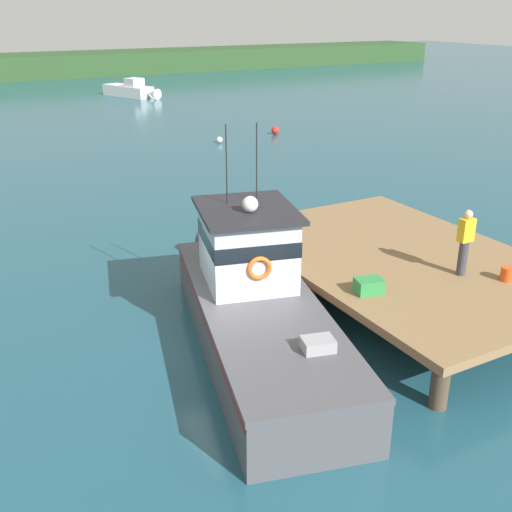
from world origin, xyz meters
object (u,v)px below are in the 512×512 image
(mooring_buoy_inshore, at_px, (275,130))
(bait_bucket, at_px, (507,274))
(mooring_buoy_spare_mooring, at_px, (219,140))
(deckhand_by_the_boat, at_px, (465,241))
(main_fishing_boat, at_px, (254,300))
(crate_single_far, at_px, (369,286))
(moored_boat_off_the_point, at_px, (131,90))
(crate_single_by_cleat, at_px, (277,228))

(mooring_buoy_inshore, bearing_deg, bait_bucket, -107.73)
(bait_bucket, distance_m, mooring_buoy_spare_mooring, 23.02)
(deckhand_by_the_boat, distance_m, mooring_buoy_spare_mooring, 22.41)
(bait_bucket, bearing_deg, main_fishing_boat, 157.35)
(main_fishing_boat, bearing_deg, mooring_buoy_inshore, 58.35)
(crate_single_far, bearing_deg, mooring_buoy_spare_mooring, 72.88)
(moored_boat_off_the_point, distance_m, mooring_buoy_inshore, 20.61)
(mooring_buoy_spare_mooring, bearing_deg, bait_bucket, -98.53)
(mooring_buoy_spare_mooring, relative_size, mooring_buoy_inshore, 0.76)
(crate_single_by_cleat, distance_m, mooring_buoy_inshore, 21.15)
(main_fishing_boat, xyz_separation_m, mooring_buoy_inshore, (13.02, 21.12, -0.77))
(crate_single_by_cleat, bearing_deg, deckhand_by_the_boat, -60.44)
(crate_single_by_cleat, xyz_separation_m, mooring_buoy_spare_mooring, (6.62, 17.52, -1.25))
(main_fishing_boat, height_order, moored_boat_off_the_point, main_fishing_boat)
(mooring_buoy_spare_mooring, bearing_deg, crate_single_far, -107.12)
(bait_bucket, bearing_deg, mooring_buoy_inshore, 72.27)
(main_fishing_boat, relative_size, crate_single_by_cleat, 16.57)
(main_fishing_boat, distance_m, deckhand_by_the_boat, 5.18)
(main_fishing_boat, height_order, crate_single_by_cleat, main_fishing_boat)
(mooring_buoy_spare_mooring, distance_m, mooring_buoy_inshore, 4.14)
(crate_single_far, bearing_deg, deckhand_by_the_boat, -5.95)
(deckhand_by_the_boat, bearing_deg, moored_boat_off_the_point, 82.20)
(mooring_buoy_spare_mooring, height_order, mooring_buoy_inshore, mooring_buoy_inshore)
(crate_single_far, height_order, mooring_buoy_inshore, crate_single_far)
(mooring_buoy_spare_mooring, bearing_deg, deckhand_by_the_boat, -100.57)
(main_fishing_boat, bearing_deg, crate_single_by_cleat, 51.41)
(main_fishing_boat, height_order, deckhand_by_the_boat, main_fishing_boat)
(moored_boat_off_the_point, relative_size, mooring_buoy_inshore, 13.18)
(bait_bucket, distance_m, deckhand_by_the_boat, 1.25)
(deckhand_by_the_boat, bearing_deg, main_fishing_boat, 162.45)
(main_fishing_boat, distance_m, crate_single_far, 2.61)
(crate_single_by_cleat, height_order, deckhand_by_the_boat, deckhand_by_the_boat)
(crate_single_far, distance_m, mooring_buoy_inshore, 24.86)
(deckhand_by_the_boat, xyz_separation_m, moored_boat_off_the_point, (5.91, 43.13, -1.52))
(moored_boat_off_the_point, xyz_separation_m, mooring_buoy_spare_mooring, (-1.81, -21.17, -0.36))
(crate_single_by_cleat, height_order, bait_bucket, crate_single_by_cleat)
(deckhand_by_the_boat, relative_size, mooring_buoy_spare_mooring, 4.56)
(main_fishing_boat, bearing_deg, bait_bucket, -22.65)
(crate_single_by_cleat, bearing_deg, bait_bucket, -58.42)
(mooring_buoy_inshore, bearing_deg, crate_single_by_cleat, -120.43)
(mooring_buoy_inshore, bearing_deg, main_fishing_boat, -121.65)
(crate_single_by_cleat, xyz_separation_m, moored_boat_off_the_point, (8.43, 38.69, -0.89))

